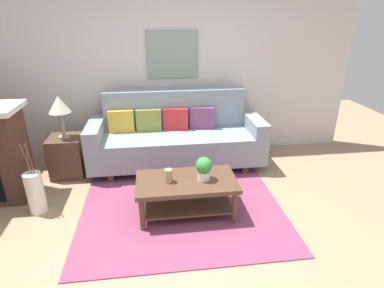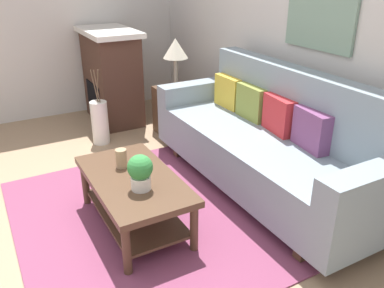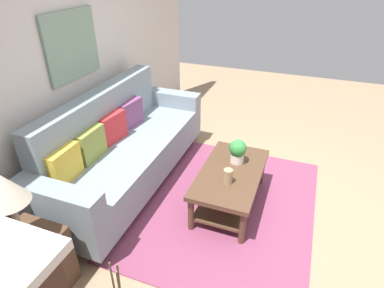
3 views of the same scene
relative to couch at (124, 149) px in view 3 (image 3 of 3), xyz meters
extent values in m
plane|color=#9E7F60|center=(-0.05, -1.71, -0.43)|extent=(9.68, 9.68, 0.00)
cube|color=silver|center=(-0.05, 0.54, 0.92)|extent=(5.68, 0.10, 2.70)
cube|color=#843D5B|center=(-0.05, -1.21, -0.43)|extent=(2.30, 1.83, 0.01)
cube|color=gray|center=(0.00, -0.06, -0.11)|extent=(2.07, 0.84, 0.40)
cube|color=gray|center=(0.00, 0.26, 0.37)|extent=(2.07, 0.20, 0.56)
cube|color=gray|center=(-1.13, -0.06, -0.01)|extent=(0.20, 0.84, 0.60)
cube|color=gray|center=(1.13, -0.06, -0.01)|extent=(0.20, 0.84, 0.60)
cube|color=#513826|center=(-0.93, -0.06, -0.37)|extent=(0.08, 0.74, 0.12)
cube|color=#513826|center=(0.93, -0.06, -0.37)|extent=(0.08, 0.74, 0.12)
cube|color=gold|center=(-0.79, 0.12, 0.25)|extent=(0.36, 0.13, 0.32)
cube|color=olive|center=(-0.39, 0.12, 0.25)|extent=(0.36, 0.12, 0.32)
cube|color=red|center=(0.00, 0.12, 0.25)|extent=(0.37, 0.16, 0.32)
cube|color=#7A4270|center=(0.39, 0.12, 0.25)|extent=(0.37, 0.16, 0.32)
cube|color=#513826|center=(0.00, -1.25, -0.03)|extent=(1.10, 0.60, 0.05)
cube|color=#513826|center=(0.00, -1.25, -0.31)|extent=(0.98, 0.50, 0.02)
cylinder|color=#513826|center=(-0.49, -1.50, -0.24)|extent=(0.06, 0.06, 0.38)
cylinder|color=#513826|center=(0.49, -1.50, -0.24)|extent=(0.06, 0.06, 0.38)
cylinder|color=#513826|center=(-0.49, -1.00, -0.24)|extent=(0.06, 0.06, 0.38)
cylinder|color=#513826|center=(0.49, -1.00, -0.24)|extent=(0.06, 0.06, 0.38)
cylinder|color=tan|center=(-0.19, -1.27, 0.07)|extent=(0.09, 0.09, 0.15)
cylinder|color=white|center=(0.19, -1.26, 0.05)|extent=(0.14, 0.14, 0.10)
sphere|color=#34883F|center=(0.19, -1.26, 0.17)|extent=(0.18, 0.18, 0.18)
cube|color=#513826|center=(-1.53, -0.11, -0.15)|extent=(0.44, 0.44, 0.56)
cylinder|color=gray|center=(-1.53, -0.11, 0.14)|extent=(0.16, 0.16, 0.02)
cylinder|color=gray|center=(-1.53, -0.11, 0.30)|extent=(0.05, 0.05, 0.35)
cone|color=beige|center=(-1.53, -0.11, 0.59)|extent=(0.28, 0.28, 0.22)
cylinder|color=brown|center=(-1.66, -1.00, 0.24)|extent=(0.03, 0.04, 0.36)
cylinder|color=brown|center=(-1.69, -0.98, 0.24)|extent=(0.04, 0.04, 0.36)
cylinder|color=brown|center=(-1.69, -1.02, 0.24)|extent=(0.05, 0.05, 0.36)
cube|color=gray|center=(0.00, 0.47, 1.12)|extent=(0.75, 0.03, 0.67)
camera|label=1|loc=(-0.32, -4.21, 1.69)|focal=29.09mm
camera|label=2|loc=(2.52, -2.13, 1.46)|focal=37.56mm
camera|label=3|loc=(-2.64, -1.82, 1.88)|focal=29.96mm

